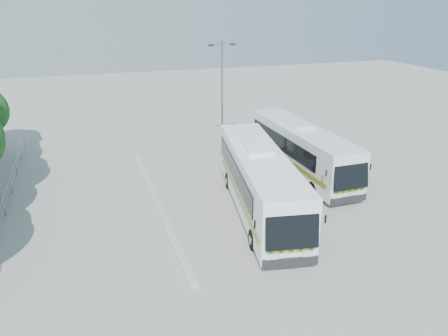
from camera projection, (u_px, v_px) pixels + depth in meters
name	position (u px, v px, depth m)	size (l,w,h in m)	color
ground	(208.00, 213.00, 22.91)	(100.00, 100.00, 0.00)	gray
kerb_divider	(157.00, 202.00, 23.97)	(0.40, 16.00, 0.15)	#B2B2AD
railing	(6.00, 196.00, 23.20)	(0.06, 22.00, 1.00)	gray
coach_main	(259.00, 180.00, 22.50)	(4.32, 11.85, 3.23)	white
coach_adjacent	(301.00, 149.00, 27.65)	(2.41, 10.98, 3.04)	silver
lamppost	(222.00, 95.00, 29.68)	(1.95, 0.46, 7.99)	gray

